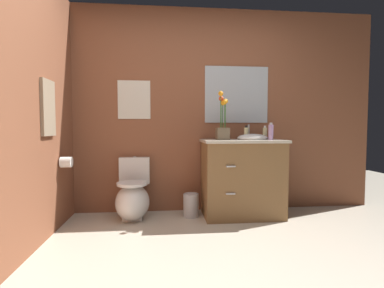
{
  "coord_description": "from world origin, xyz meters",
  "views": [
    {
      "loc": [
        -0.32,
        -1.87,
        1.04
      ],
      "look_at": [
        0.0,
        1.36,
        0.85
      ],
      "focal_mm": 27.07,
      "sensor_mm": 36.0,
      "label": 1
    }
  ],
  "objects_px": {
    "hand_wash_bottle": "(271,132)",
    "wall_poster": "(134,100)",
    "toilet_paper_roll": "(66,162)",
    "lotion_bottle": "(246,133)",
    "toilet": "(133,197)",
    "soap_bottle": "(265,133)",
    "flower_vase": "(223,125)",
    "trash_bin": "(191,205)",
    "wall_mirror": "(237,95)",
    "vanity_cabinet": "(242,177)",
    "hanging_towel": "(48,108)"
  },
  "relations": [
    {
      "from": "vanity_cabinet",
      "to": "flower_vase",
      "type": "xyz_separation_m",
      "value": [
        -0.24,
        -0.03,
        0.6
      ]
    },
    {
      "from": "trash_bin",
      "to": "flower_vase",
      "type": "bearing_deg",
      "value": -9.03
    },
    {
      "from": "hanging_towel",
      "to": "flower_vase",
      "type": "bearing_deg",
      "value": 14.04
    },
    {
      "from": "toilet",
      "to": "flower_vase",
      "type": "xyz_separation_m",
      "value": [
        1.02,
        -0.06,
        0.82
      ]
    },
    {
      "from": "toilet",
      "to": "lotion_bottle",
      "type": "xyz_separation_m",
      "value": [
        1.33,
        0.03,
        0.73
      ]
    },
    {
      "from": "vanity_cabinet",
      "to": "trash_bin",
      "type": "distance_m",
      "value": 0.69
    },
    {
      "from": "hand_wash_bottle",
      "to": "soap_bottle",
      "type": "bearing_deg",
      "value": 92.39
    },
    {
      "from": "toilet",
      "to": "vanity_cabinet",
      "type": "bearing_deg",
      "value": -1.19
    },
    {
      "from": "flower_vase",
      "to": "hanging_towel",
      "type": "relative_size",
      "value": 1.06
    },
    {
      "from": "flower_vase",
      "to": "toilet_paper_roll",
      "type": "xyz_separation_m",
      "value": [
        -1.68,
        -0.14,
        -0.39
      ]
    },
    {
      "from": "lotion_bottle",
      "to": "trash_bin",
      "type": "height_order",
      "value": "lotion_bottle"
    },
    {
      "from": "lotion_bottle",
      "to": "toilet",
      "type": "bearing_deg",
      "value": -178.55
    },
    {
      "from": "trash_bin",
      "to": "toilet_paper_roll",
      "type": "relative_size",
      "value": 2.47
    },
    {
      "from": "wall_poster",
      "to": "toilet_paper_roll",
      "type": "distance_m",
      "value": 1.06
    },
    {
      "from": "lotion_bottle",
      "to": "toilet_paper_roll",
      "type": "bearing_deg",
      "value": -173.39
    },
    {
      "from": "flower_vase",
      "to": "hand_wash_bottle",
      "type": "xyz_separation_m",
      "value": [
        0.54,
        -0.06,
        -0.08
      ]
    },
    {
      "from": "wall_poster",
      "to": "toilet_paper_roll",
      "type": "xyz_separation_m",
      "value": [
        -0.66,
        -0.46,
        -0.69
      ]
    },
    {
      "from": "toilet",
      "to": "hanging_towel",
      "type": "xyz_separation_m",
      "value": [
        -0.71,
        -0.49,
        0.98
      ]
    },
    {
      "from": "wall_poster",
      "to": "flower_vase",
      "type": "bearing_deg",
      "value": -17.64
    },
    {
      "from": "wall_mirror",
      "to": "hand_wash_bottle",
      "type": "bearing_deg",
      "value": -52.03
    },
    {
      "from": "soap_bottle",
      "to": "wall_poster",
      "type": "relative_size",
      "value": 0.35
    },
    {
      "from": "toilet",
      "to": "hand_wash_bottle",
      "type": "bearing_deg",
      "value": -4.4
    },
    {
      "from": "flower_vase",
      "to": "wall_mirror",
      "type": "relative_size",
      "value": 0.69
    },
    {
      "from": "toilet",
      "to": "lotion_bottle",
      "type": "distance_m",
      "value": 1.51
    },
    {
      "from": "toilet",
      "to": "soap_bottle",
      "type": "relative_size",
      "value": 4.22
    },
    {
      "from": "flower_vase",
      "to": "lotion_bottle",
      "type": "relative_size",
      "value": 3.33
    },
    {
      "from": "hand_wash_bottle",
      "to": "wall_poster",
      "type": "bearing_deg",
      "value": 166.09
    },
    {
      "from": "soap_bottle",
      "to": "trash_bin",
      "type": "relative_size",
      "value": 0.6
    },
    {
      "from": "soap_bottle",
      "to": "vanity_cabinet",
      "type": "bearing_deg",
      "value": -164.92
    },
    {
      "from": "wall_poster",
      "to": "wall_mirror",
      "type": "bearing_deg",
      "value": 0.0
    },
    {
      "from": "vanity_cabinet",
      "to": "toilet_paper_roll",
      "type": "xyz_separation_m",
      "value": [
        -1.93,
        -0.17,
        0.22
      ]
    },
    {
      "from": "vanity_cabinet",
      "to": "hanging_towel",
      "type": "relative_size",
      "value": 2.07
    },
    {
      "from": "hand_wash_bottle",
      "to": "trash_bin",
      "type": "relative_size",
      "value": 0.73
    },
    {
      "from": "soap_bottle",
      "to": "hand_wash_bottle",
      "type": "xyz_separation_m",
      "value": [
        0.01,
        -0.17,
        0.02
      ]
    },
    {
      "from": "vanity_cabinet",
      "to": "hanging_towel",
      "type": "xyz_separation_m",
      "value": [
        -1.98,
        -0.47,
        0.76
      ]
    },
    {
      "from": "flower_vase",
      "to": "lotion_bottle",
      "type": "bearing_deg",
      "value": 16.79
    },
    {
      "from": "toilet",
      "to": "wall_mirror",
      "type": "height_order",
      "value": "wall_mirror"
    },
    {
      "from": "soap_bottle",
      "to": "flower_vase",
      "type": "bearing_deg",
      "value": -168.4
    },
    {
      "from": "wall_mirror",
      "to": "toilet_paper_roll",
      "type": "distance_m",
      "value": 2.12
    },
    {
      "from": "trash_bin",
      "to": "toilet_paper_roll",
      "type": "distance_m",
      "value": 1.44
    },
    {
      "from": "toilet_paper_roll",
      "to": "flower_vase",
      "type": "bearing_deg",
      "value": 4.71
    },
    {
      "from": "vanity_cabinet",
      "to": "toilet",
      "type": "bearing_deg",
      "value": 178.81
    },
    {
      "from": "hand_wash_bottle",
      "to": "wall_mirror",
      "type": "bearing_deg",
      "value": 127.97
    },
    {
      "from": "hanging_towel",
      "to": "wall_mirror",
      "type": "bearing_deg",
      "value": 21.0
    },
    {
      "from": "flower_vase",
      "to": "toilet_paper_roll",
      "type": "height_order",
      "value": "flower_vase"
    },
    {
      "from": "toilet",
      "to": "wall_poster",
      "type": "distance_m",
      "value": 1.16
    },
    {
      "from": "toilet",
      "to": "soap_bottle",
      "type": "height_order",
      "value": "soap_bottle"
    },
    {
      "from": "toilet",
      "to": "toilet_paper_roll",
      "type": "distance_m",
      "value": 0.81
    },
    {
      "from": "flower_vase",
      "to": "trash_bin",
      "type": "relative_size",
      "value": 2.02
    },
    {
      "from": "toilet",
      "to": "wall_poster",
      "type": "bearing_deg",
      "value": 90.0
    }
  ]
}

